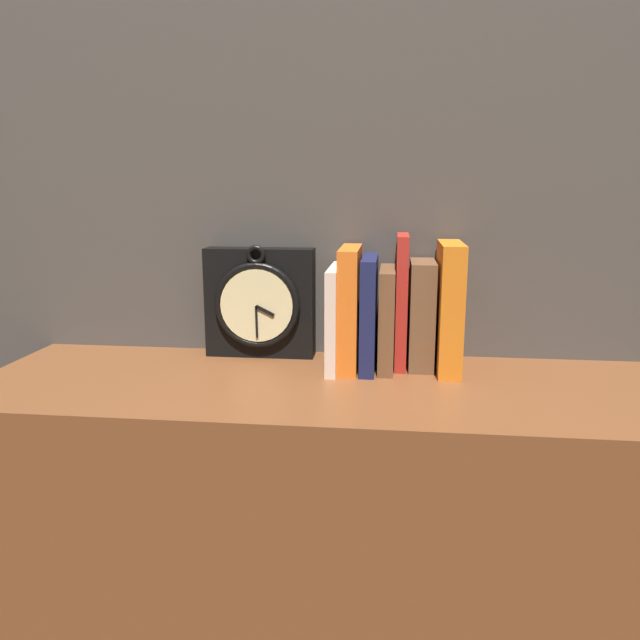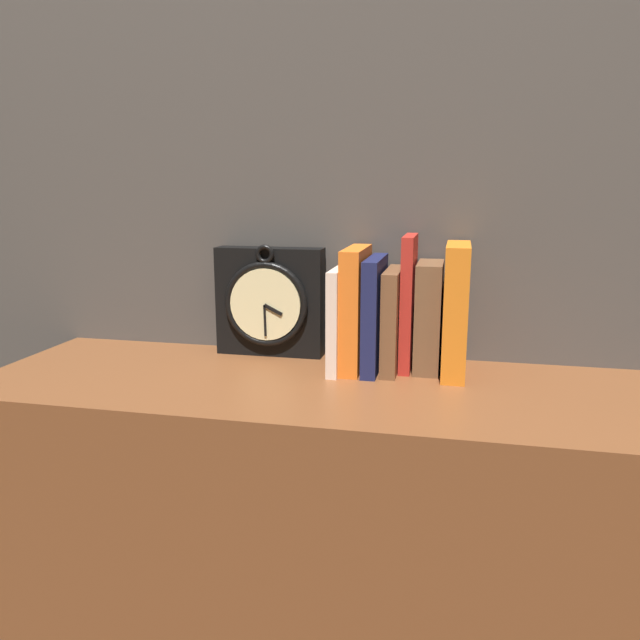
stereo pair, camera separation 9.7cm
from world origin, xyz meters
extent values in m
cube|color=#47423D|center=(0.00, 0.21, 1.30)|extent=(6.00, 0.05, 2.60)
cube|color=brown|center=(0.00, 0.00, 0.38)|extent=(1.11, 0.37, 0.77)
cube|color=black|center=(-0.13, 0.15, 0.87)|extent=(0.20, 0.05, 0.20)
torus|color=black|center=(-0.13, 0.12, 0.87)|extent=(0.15, 0.01, 0.15)
cylinder|color=beige|center=(-0.13, 0.12, 0.87)|extent=(0.13, 0.01, 0.13)
cube|color=black|center=(-0.11, 0.12, 0.86)|extent=(0.03, 0.00, 0.02)
cube|color=black|center=(-0.13, 0.12, 0.84)|extent=(0.00, 0.00, 0.06)
torus|color=black|center=(-0.13, 0.12, 0.96)|extent=(0.03, 0.01, 0.03)
cube|color=beige|center=(0.01, 0.10, 0.86)|extent=(0.02, 0.16, 0.17)
cube|color=orange|center=(0.04, 0.10, 0.87)|extent=(0.03, 0.15, 0.21)
cube|color=#191D47|center=(0.07, 0.10, 0.86)|extent=(0.02, 0.15, 0.19)
cube|color=brown|center=(0.10, 0.11, 0.85)|extent=(0.03, 0.14, 0.17)
cube|color=#B1261D|center=(0.13, 0.12, 0.88)|extent=(0.02, 0.11, 0.23)
cube|color=brown|center=(0.16, 0.12, 0.86)|extent=(0.04, 0.12, 0.18)
cube|color=orange|center=(0.21, 0.10, 0.88)|extent=(0.04, 0.15, 0.22)
camera|label=1|loc=(0.11, -0.94, 1.07)|focal=35.00mm
camera|label=2|loc=(0.21, -0.93, 1.07)|focal=35.00mm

